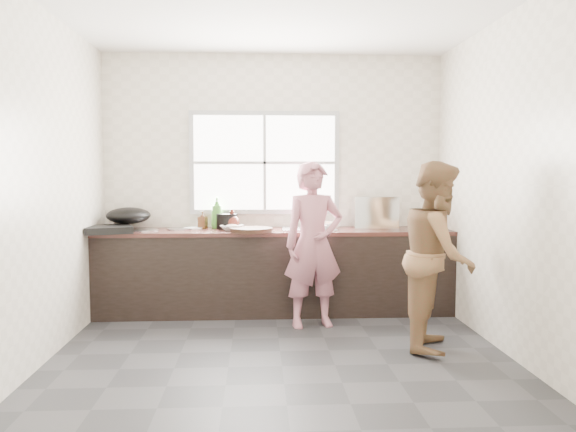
{
  "coord_description": "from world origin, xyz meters",
  "views": [
    {
      "loc": [
        -0.18,
        -4.45,
        1.45
      ],
      "look_at": [
        0.1,
        0.65,
        1.05
      ],
      "focal_mm": 35.0,
      "sensor_mm": 36.0,
      "label": 1
    }
  ],
  "objects": [
    {
      "name": "bottle_brown_short",
      "position": [
        -0.44,
        1.36,
        0.96
      ],
      "size": [
        0.18,
        0.18,
        0.19
      ],
      "primitive_type": "imported",
      "rotation": [
        0.0,
        0.0,
        -0.27
      ],
      "color": "#441811",
      "rests_on": "countertop"
    },
    {
      "name": "sink",
      "position": [
        0.35,
        1.29,
        0.86
      ],
      "size": [
        0.55,
        0.45,
        0.02
      ],
      "primitive_type": "cube",
      "color": "silver",
      "rests_on": "countertop"
    },
    {
      "name": "wall_right",
      "position": [
        1.8,
        0.0,
        1.35
      ],
      "size": [
        0.01,
        3.2,
        2.7
      ],
      "primitive_type": "cube",
      "color": "silver",
      "rests_on": "ground"
    },
    {
      "name": "pot_lid_left",
      "position": [
        -1.31,
        1.25,
        0.87
      ],
      "size": [
        0.28,
        0.28,
        0.01
      ],
      "primitive_type": "cylinder",
      "rotation": [
        0.0,
        0.0,
        -0.02
      ],
      "color": "silver",
      "rests_on": "countertop"
    },
    {
      "name": "plate_food",
      "position": [
        -0.85,
        1.41,
        0.87
      ],
      "size": [
        0.25,
        0.25,
        0.02
      ],
      "primitive_type": "cylinder",
      "rotation": [
        0.0,
        0.0,
        0.36
      ],
      "color": "white",
      "rests_on": "countertop"
    },
    {
      "name": "faucet",
      "position": [
        0.35,
        1.49,
        1.01
      ],
      "size": [
        0.02,
        0.02,
        0.3
      ],
      "primitive_type": "cylinder",
      "color": "silver",
      "rests_on": "countertop"
    },
    {
      "name": "floor",
      "position": [
        0.0,
        0.0,
        -0.01
      ],
      "size": [
        3.6,
        3.2,
        0.01
      ],
      "primitive_type": "cube",
      "color": "#2C2C2F",
      "rests_on": "ground"
    },
    {
      "name": "window_glazing",
      "position": [
        -0.1,
        1.57,
        1.55
      ],
      "size": [
        1.5,
        0.01,
        1.0
      ],
      "primitive_type": "cube",
      "color": "white",
      "rests_on": "window_frame"
    },
    {
      "name": "bottle_green",
      "position": [
        -0.6,
        1.47,
        1.03
      ],
      "size": [
        0.13,
        0.13,
        0.33
      ],
      "primitive_type": "imported",
      "rotation": [
        0.0,
        0.0,
        -0.01
      ],
      "color": "#3C822A",
      "rests_on": "countertop"
    },
    {
      "name": "cabinet",
      "position": [
        0.0,
        1.29,
        0.41
      ],
      "size": [
        3.6,
        0.62,
        0.82
      ],
      "primitive_type": "cube",
      "color": "black",
      "rests_on": "floor"
    },
    {
      "name": "wall_front",
      "position": [
        0.0,
        -1.6,
        1.35
      ],
      "size": [
        3.6,
        0.01,
        2.7
      ],
      "primitive_type": "cube",
      "color": "silver",
      "rests_on": "ground"
    },
    {
      "name": "countertop",
      "position": [
        0.0,
        1.29,
        0.84
      ],
      "size": [
        3.6,
        0.64,
        0.04
      ],
      "primitive_type": "cube",
      "color": "#391C17",
      "rests_on": "cabinet"
    },
    {
      "name": "bottle_brown_tall",
      "position": [
        -0.75,
        1.44,
        0.94
      ],
      "size": [
        0.1,
        0.1,
        0.17
      ],
      "primitive_type": "imported",
      "rotation": [
        0.0,
        0.0,
        -0.32
      ],
      "color": "#402310",
      "rests_on": "countertop"
    },
    {
      "name": "woman",
      "position": [
        0.34,
        0.74,
        0.72
      ],
      "size": [
        0.59,
        0.44,
        1.45
      ],
      "primitive_type": "imported",
      "rotation": [
        0.0,
        0.0,
        0.2
      ],
      "color": "#B16A78",
      "rests_on": "floor"
    },
    {
      "name": "cleaver",
      "position": [
        -0.44,
        1.18,
        0.9
      ],
      "size": [
        0.21,
        0.15,
        0.01
      ],
      "primitive_type": "cube",
      "rotation": [
        0.0,
        0.0,
        0.33
      ],
      "color": "#BABBC2",
      "rests_on": "cutting_board"
    },
    {
      "name": "bowl_crabs",
      "position": [
        0.56,
        1.29,
        0.89
      ],
      "size": [
        0.24,
        0.24,
        0.06
      ],
      "primitive_type": "imported",
      "rotation": [
        0.0,
        0.0,
        -0.35
      ],
      "color": "white",
      "rests_on": "countertop"
    },
    {
      "name": "wall_back",
      "position": [
        0.0,
        1.6,
        1.35
      ],
      "size": [
        3.6,
        0.01,
        2.7
      ],
      "primitive_type": "cube",
      "color": "beige",
      "rests_on": "ground"
    },
    {
      "name": "black_pot",
      "position": [
        -0.5,
        1.4,
        0.94
      ],
      "size": [
        0.23,
        0.23,
        0.16
      ],
      "primitive_type": "cylinder",
      "rotation": [
        0.0,
        0.0,
        -0.06
      ],
      "color": "black",
      "rests_on": "countertop"
    },
    {
      "name": "glass_jar",
      "position": [
        -0.79,
        1.46,
        0.91
      ],
      "size": [
        0.08,
        0.08,
        0.09
      ],
      "primitive_type": "cylinder",
      "rotation": [
        0.0,
        0.0,
        0.27
      ],
      "color": "white",
      "rests_on": "countertop"
    },
    {
      "name": "bowl_mince",
      "position": [
        -0.44,
        1.25,
        0.89
      ],
      "size": [
        0.29,
        0.29,
        0.06
      ],
      "primitive_type": "imported",
      "rotation": [
        0.0,
        0.0,
        -0.33
      ],
      "color": "white",
      "rests_on": "countertop"
    },
    {
      "name": "wok",
      "position": [
        -1.5,
        1.38,
        1.0
      ],
      "size": [
        0.52,
        0.52,
        0.17
      ],
      "primitive_type": "ellipsoid",
      "rotation": [
        0.0,
        0.0,
        0.18
      ],
      "color": "black",
      "rests_on": "burner"
    },
    {
      "name": "person_side",
      "position": [
        1.3,
        0.04,
        0.77
      ],
      "size": [
        0.81,
        0.91,
        1.54
      ],
      "primitive_type": "imported",
      "rotation": [
        0.0,
        0.0,
        1.21
      ],
      "color": "brown",
      "rests_on": "floor"
    },
    {
      "name": "ceiling",
      "position": [
        0.0,
        0.0,
        2.71
      ],
      "size": [
        3.6,
        3.2,
        0.01
      ],
      "primitive_type": "cube",
      "color": "silver",
      "rests_on": "wall_back"
    },
    {
      "name": "bowl_held",
      "position": [
        0.43,
        1.14,
        0.89
      ],
      "size": [
        0.26,
        0.26,
        0.07
      ],
      "primitive_type": "imported",
      "rotation": [
        0.0,
        0.0,
        -0.2
      ],
      "color": "white",
      "rests_on": "countertop"
    },
    {
      "name": "wall_left",
      "position": [
        -1.8,
        0.0,
        1.35
      ],
      "size": [
        0.01,
        3.2,
        2.7
      ],
      "primitive_type": "cube",
      "color": "beige",
      "rests_on": "ground"
    },
    {
      "name": "pot_lid_right",
      "position": [
        -0.98,
        1.36,
        0.87
      ],
      "size": [
        0.34,
        0.34,
        0.01
      ],
      "primitive_type": "cylinder",
      "rotation": [
        0.0,
        0.0,
        -0.35
      ],
      "color": "#A3A4A9",
      "rests_on": "countertop"
    },
    {
      "name": "dish_rack",
      "position": [
        1.05,
        1.33,
        1.03
      ],
      "size": [
        0.47,
        0.34,
        0.34
      ],
      "primitive_type": "cube",
      "rotation": [
        0.0,
        0.0,
        -0.05
      ],
      "color": "silver",
      "rests_on": "countertop"
    },
    {
      "name": "cutting_board",
      "position": [
        -0.24,
        1.08,
        0.88
      ],
      "size": [
        0.5,
        0.5,
        0.04
      ],
      "primitive_type": "cylinder",
      "rotation": [
        0.0,
        0.0,
        -0.21
      ],
      "color": "black",
      "rests_on": "countertop"
    },
    {
      "name": "burner",
      "position": [
        -1.65,
        1.1,
        0.89
      ],
      "size": [
        0.57,
        0.57,
        0.07
      ],
      "primitive_type": "cube",
      "rotation": [
        0.0,
        0.0,
        0.35
      ],
      "color": "black",
      "rests_on": "countertop"
    },
    {
      "name": "window_frame",
      "position": [
        -0.1,
        1.59,
        1.55
      ],
      "size": [
        1.6,
        0.05,
        1.1
      ],
      "primitive_type": "cube",
      "color": "#9EA0A5",
      "rests_on": "wall_back"
    }
  ]
}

